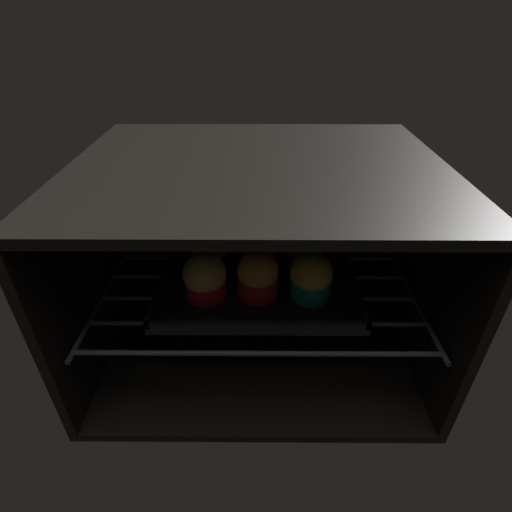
% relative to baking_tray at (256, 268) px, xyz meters
% --- Properties ---
extents(oven_cavity, '(0.59, 0.47, 0.37)m').
position_rel_baking_tray_xyz_m(oven_cavity, '(0.00, 0.03, 0.02)').
color(oven_cavity, black).
rests_on(oven_cavity, ground).
extents(oven_rack, '(0.55, 0.42, 0.01)m').
position_rel_baking_tray_xyz_m(oven_rack, '(0.00, -0.01, -0.01)').
color(oven_rack, '#4C494C').
rests_on(oven_rack, oven_cavity).
extents(baking_tray, '(0.34, 0.34, 0.02)m').
position_rel_baking_tray_xyz_m(baking_tray, '(0.00, 0.00, 0.00)').
color(baking_tray, black).
rests_on(baking_tray, oven_rack).
extents(muffin_row0_col0, '(0.07, 0.07, 0.08)m').
position_rel_baking_tray_xyz_m(muffin_row0_col0, '(-0.09, -0.09, 0.04)').
color(muffin_row0_col0, red).
rests_on(muffin_row0_col0, baking_tray).
extents(muffin_row0_col1, '(0.07, 0.07, 0.08)m').
position_rel_baking_tray_xyz_m(muffin_row0_col1, '(0.00, -0.08, 0.04)').
color(muffin_row0_col1, red).
rests_on(muffin_row0_col1, baking_tray).
extents(muffin_row0_col2, '(0.07, 0.07, 0.09)m').
position_rel_baking_tray_xyz_m(muffin_row0_col2, '(0.09, -0.09, 0.04)').
color(muffin_row0_col2, '#0C8C84').
rests_on(muffin_row0_col2, baking_tray).
extents(muffin_row1_col0, '(0.07, 0.07, 0.08)m').
position_rel_baking_tray_xyz_m(muffin_row1_col0, '(-0.09, -0.00, 0.04)').
color(muffin_row1_col0, '#1928B7').
rests_on(muffin_row1_col0, baking_tray).
extents(muffin_row1_col1, '(0.07, 0.07, 0.08)m').
position_rel_baking_tray_xyz_m(muffin_row1_col1, '(-0.00, -0.00, 0.04)').
color(muffin_row1_col1, '#7A238C').
rests_on(muffin_row1_col1, baking_tray).
extents(muffin_row1_col2, '(0.07, 0.07, 0.08)m').
position_rel_baking_tray_xyz_m(muffin_row1_col2, '(0.08, -0.00, 0.04)').
color(muffin_row1_col2, '#7A238C').
rests_on(muffin_row1_col2, baking_tray).
extents(muffin_row2_col0, '(0.07, 0.07, 0.08)m').
position_rel_baking_tray_xyz_m(muffin_row2_col0, '(-0.09, 0.09, 0.04)').
color(muffin_row2_col0, '#1928B7').
rests_on(muffin_row2_col0, baking_tray).
extents(muffin_row2_col1, '(0.07, 0.07, 0.08)m').
position_rel_baking_tray_xyz_m(muffin_row2_col1, '(0.00, 0.09, 0.05)').
color(muffin_row2_col1, red).
rests_on(muffin_row2_col1, baking_tray).
extents(muffin_row2_col2, '(0.07, 0.07, 0.08)m').
position_rel_baking_tray_xyz_m(muffin_row2_col2, '(0.09, 0.09, 0.04)').
color(muffin_row2_col2, '#7A238C').
rests_on(muffin_row2_col2, baking_tray).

